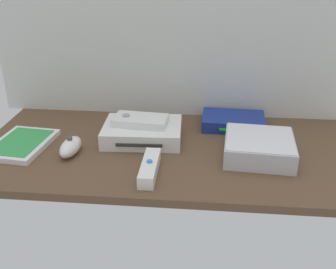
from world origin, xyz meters
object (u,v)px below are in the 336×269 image
(network_router, at_px, (233,121))
(remote_wand, at_px, (150,168))
(remote_classic_pad, at_px, (140,120))
(game_console, at_px, (142,132))
(mini_computer, at_px, (259,147))
(game_case, at_px, (21,144))
(remote_nunchuk, at_px, (71,147))

(network_router, xyz_separation_m, remote_wand, (-0.21, -0.29, -0.00))
(remote_wand, relative_size, remote_classic_pad, 0.98)
(game_console, xyz_separation_m, network_router, (0.25, 0.11, -0.00))
(mini_computer, distance_m, remote_classic_pad, 0.32)
(game_case, relative_size, remote_classic_pad, 1.34)
(network_router, height_order, remote_wand, same)
(network_router, height_order, remote_classic_pad, remote_classic_pad)
(game_console, bearing_deg, remote_classic_pad, 139.65)
(game_console, bearing_deg, network_router, 21.10)
(remote_nunchuk, bearing_deg, remote_classic_pad, 36.77)
(mini_computer, relative_size, remote_nunchuk, 1.78)
(game_case, xyz_separation_m, network_router, (0.57, 0.18, 0.01))
(remote_nunchuk, height_order, remote_classic_pad, remote_classic_pad)
(game_console, relative_size, game_case, 1.07)
(remote_classic_pad, bearing_deg, remote_wand, -69.48)
(network_router, relative_size, remote_wand, 1.24)
(game_console, distance_m, network_router, 0.28)
(game_console, xyz_separation_m, remote_wand, (0.04, -0.18, -0.01))
(remote_classic_pad, bearing_deg, mini_computer, -8.57)
(game_case, xyz_separation_m, remote_classic_pad, (0.31, 0.08, 0.05))
(game_console, height_order, network_router, game_console)
(game_case, height_order, remote_wand, remote_wand)
(game_case, relative_size, remote_wand, 1.37)
(mini_computer, bearing_deg, game_case, -179.75)
(game_case, height_order, network_router, network_router)
(game_case, xyz_separation_m, remote_nunchuk, (0.14, -0.03, 0.01))
(remote_nunchuk, bearing_deg, game_console, 34.69)
(mini_computer, xyz_separation_m, remote_wand, (-0.26, -0.11, -0.01))
(remote_nunchuk, distance_m, remote_classic_pad, 0.20)
(game_case, relative_size, network_router, 1.10)
(network_router, bearing_deg, remote_classic_pad, -155.79)
(remote_nunchuk, bearing_deg, network_router, 30.11)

